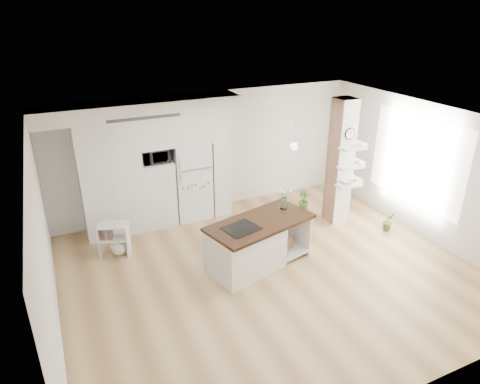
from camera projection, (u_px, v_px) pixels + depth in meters
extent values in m
cube|color=tan|center=(270.00, 272.00, 7.65)|extent=(7.00, 6.00, 0.01)
cube|color=white|center=(275.00, 124.00, 6.56)|extent=(7.00, 6.00, 0.04)
cube|color=silver|center=(208.00, 152.00, 9.60)|extent=(7.00, 0.04, 2.70)
cube|color=silver|center=(406.00, 311.00, 4.61)|extent=(7.00, 0.04, 2.70)
cube|color=silver|center=(44.00, 250.00, 5.76)|extent=(0.04, 6.00, 2.70)
cube|color=silver|center=(427.00, 172.00, 8.45)|extent=(0.04, 6.00, 2.70)
cube|color=silver|center=(111.00, 179.00, 8.54)|extent=(1.20, 0.65, 2.40)
cube|color=silver|center=(158.00, 193.00, 9.10)|extent=(0.65, 0.65, 1.42)
cube|color=silver|center=(153.00, 131.00, 8.55)|extent=(0.65, 0.65, 0.65)
cube|color=silver|center=(188.00, 127.00, 8.84)|extent=(0.85, 0.65, 0.65)
cube|color=silver|center=(217.00, 162.00, 9.43)|extent=(0.40, 0.65, 2.40)
cube|color=silver|center=(139.00, 108.00, 8.25)|extent=(4.00, 0.70, 0.30)
cube|color=#262626|center=(144.00, 118.00, 8.01)|extent=(1.40, 0.04, 0.06)
cube|color=white|center=(191.00, 180.00, 9.33)|extent=(0.78, 0.66, 1.75)
cube|color=#B2B2B7|center=(195.00, 170.00, 8.90)|extent=(0.78, 0.01, 0.03)
cube|color=silver|center=(340.00, 162.00, 8.99)|extent=(0.40, 0.40, 2.70)
cube|color=tan|center=(332.00, 164.00, 8.91)|extent=(0.02, 0.40, 2.70)
cube|color=tan|center=(334.00, 159.00, 9.16)|extent=(0.40, 0.02, 2.70)
cylinder|color=black|center=(350.00, 134.00, 8.55)|extent=(0.25, 0.03, 0.25)
cylinder|color=white|center=(350.00, 134.00, 8.53)|extent=(0.21, 0.01, 0.21)
plane|color=white|center=(416.00, 161.00, 8.63)|extent=(0.00, 2.40, 2.40)
cylinder|color=white|center=(353.00, 144.00, 7.58)|extent=(0.12, 0.12, 0.10)
cube|color=silver|center=(245.00, 250.00, 7.56)|extent=(1.43, 1.11, 0.81)
cube|color=silver|center=(282.00, 248.00, 8.21)|extent=(0.86, 0.97, 0.04)
cube|color=silver|center=(295.00, 229.00, 8.28)|extent=(0.23, 0.80, 0.81)
cube|color=black|center=(260.00, 223.00, 7.58)|extent=(2.11, 1.38, 0.06)
cube|color=black|center=(241.00, 228.00, 7.31)|extent=(0.68, 0.61, 0.01)
cube|color=#8B6343|center=(280.00, 242.00, 8.13)|extent=(0.45, 0.38, 0.24)
cylinder|color=white|center=(284.00, 203.00, 7.99)|extent=(0.12, 0.12, 0.22)
cube|color=silver|center=(100.00, 240.00, 8.04)|extent=(0.13, 0.31, 0.65)
cube|color=silver|center=(128.00, 239.00, 8.08)|extent=(0.13, 0.31, 0.65)
cube|color=silver|center=(112.00, 225.00, 7.94)|extent=(0.62, 0.48, 0.03)
cube|color=silver|center=(114.00, 238.00, 8.05)|extent=(0.59, 0.47, 0.03)
sphere|color=white|center=(119.00, 247.00, 8.13)|extent=(0.31, 0.31, 0.31)
imported|color=#456F2C|center=(389.00, 221.00, 8.97)|extent=(0.27, 0.23, 0.45)
imported|color=#456F2C|center=(304.00, 200.00, 9.95)|extent=(0.27, 0.27, 0.43)
imported|color=#2D2D2D|center=(155.00, 155.00, 8.71)|extent=(0.54, 0.37, 0.30)
imported|color=#456F2C|center=(351.00, 151.00, 9.13)|extent=(0.27, 0.23, 0.30)
imported|color=white|center=(348.00, 182.00, 8.88)|extent=(0.22, 0.22, 0.05)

